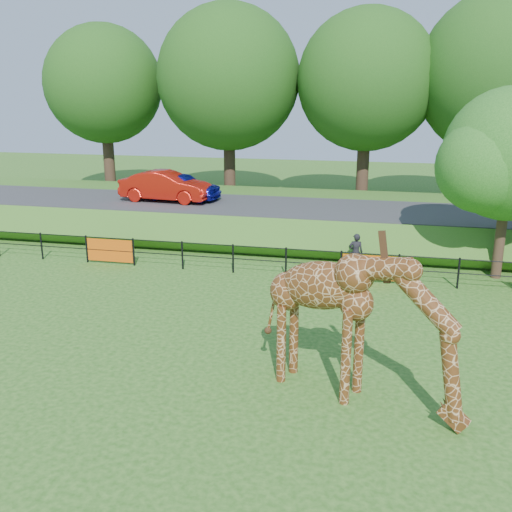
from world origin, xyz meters
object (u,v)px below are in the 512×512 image
Objects in this scene: giraffe at (360,327)px; car_red at (166,186)px; visitor at (356,252)px; car_blue at (181,186)px.

giraffe reaches higher than car_red.
giraffe is 1.09× the size of car_red.
giraffe reaches higher than visitor.
visitor is (-0.61, 9.46, -0.99)m from giraffe.
giraffe reaches higher than car_blue.
car_blue is at bearing 145.28° from giraffe.
car_red is 3.04× the size of visitor.
visitor is at bearing -112.77° from car_red.
car_blue is 2.73× the size of visitor.
giraffe is at bearing 88.12° from visitor.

